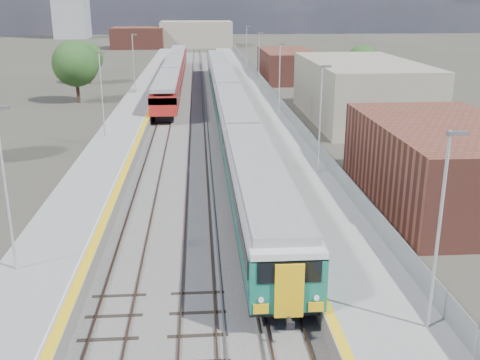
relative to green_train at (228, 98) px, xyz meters
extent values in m
plane|color=#47443A|center=(-1.50, 4.36, -2.38)|extent=(320.00, 320.00, 0.00)
cube|color=#565451|center=(-3.75, 6.86, -2.35)|extent=(10.50, 155.00, 0.06)
cube|color=#4C3323|center=(-0.72, 9.36, -2.27)|extent=(0.07, 160.00, 0.14)
cube|color=#4C3323|center=(0.72, 9.36, -2.27)|extent=(0.07, 160.00, 0.14)
cube|color=#4C3323|center=(-4.22, 9.36, -2.27)|extent=(0.07, 160.00, 0.14)
cube|color=#4C3323|center=(-2.78, 9.36, -2.27)|extent=(0.07, 160.00, 0.14)
cube|color=#4C3323|center=(-7.72, 9.36, -2.27)|extent=(0.07, 160.00, 0.14)
cube|color=#4C3323|center=(-6.28, 9.36, -2.27)|extent=(0.07, 160.00, 0.14)
cube|color=gray|center=(-1.05, 9.36, -2.28)|extent=(0.08, 160.00, 0.10)
cube|color=gray|center=(-2.45, 9.36, -2.28)|extent=(0.08, 160.00, 0.10)
cube|color=slate|center=(3.75, 6.86, -1.88)|extent=(4.70, 155.00, 1.00)
cube|color=gray|center=(3.75, 6.86, -1.37)|extent=(4.70, 155.00, 0.03)
cube|color=gold|center=(1.65, 6.86, -1.35)|extent=(0.40, 155.00, 0.01)
cube|color=gray|center=(5.95, 6.86, -0.78)|extent=(0.06, 155.00, 1.20)
cylinder|color=#9EA0A3|center=(5.10, -43.64, 2.39)|extent=(0.12, 0.12, 7.50)
cube|color=#4C4C4F|center=(5.35, -43.64, 6.04)|extent=(0.70, 0.18, 0.14)
cylinder|color=#9EA0A3|center=(5.10, -23.64, 2.39)|extent=(0.12, 0.12, 7.50)
cube|color=#4C4C4F|center=(5.35, -23.64, 6.04)|extent=(0.70, 0.18, 0.14)
cylinder|color=#9EA0A3|center=(5.10, -3.64, 2.39)|extent=(0.12, 0.12, 7.50)
cube|color=#4C4C4F|center=(5.35, -3.64, 6.04)|extent=(0.70, 0.18, 0.14)
cylinder|color=#9EA0A3|center=(5.10, 16.36, 2.39)|extent=(0.12, 0.12, 7.50)
cube|color=#4C4C4F|center=(5.35, 16.36, 6.04)|extent=(0.70, 0.18, 0.14)
cylinder|color=#9EA0A3|center=(5.10, 36.36, 2.39)|extent=(0.12, 0.12, 7.50)
cube|color=#4C4C4F|center=(5.35, 36.36, 6.04)|extent=(0.70, 0.18, 0.14)
cube|color=slate|center=(-10.55, 6.86, -1.88)|extent=(4.30, 155.00, 1.00)
cube|color=gray|center=(-10.55, 6.86, -1.37)|extent=(4.30, 155.00, 0.03)
cube|color=gold|center=(-8.65, 6.86, -1.35)|extent=(0.45, 155.00, 0.01)
cube|color=silver|center=(-9.00, 6.86, -1.35)|extent=(0.08, 155.00, 0.01)
cylinder|color=#9EA0A3|center=(-11.70, -37.64, 2.39)|extent=(0.12, 0.12, 7.50)
cube|color=#4C4C4F|center=(-11.45, -37.64, 6.04)|extent=(0.70, 0.18, 0.14)
cylinder|color=#9EA0A3|center=(-11.70, -11.64, 2.39)|extent=(0.12, 0.12, 7.50)
cube|color=#4C4C4F|center=(-11.45, -11.64, 6.04)|extent=(0.70, 0.18, 0.14)
cylinder|color=#9EA0A3|center=(-11.70, 14.36, 2.39)|extent=(0.12, 0.12, 7.50)
cube|color=#4C4C4F|center=(-11.45, 14.36, 6.04)|extent=(0.70, 0.18, 0.14)
cube|color=brown|center=(12.50, -27.64, 0.22)|extent=(9.00, 16.00, 5.20)
cube|color=gray|center=(14.50, -0.64, 0.82)|extent=(11.00, 22.00, 6.40)
cube|color=brown|center=(11.50, 32.36, 0.02)|extent=(8.00, 18.00, 4.80)
cube|color=gray|center=(-3.50, 104.36, 1.12)|extent=(20.00, 14.00, 7.00)
cube|color=brown|center=(-19.50, 99.36, 0.42)|extent=(14.00, 12.00, 5.60)
cube|color=black|center=(0.00, -31.63, -1.44)|extent=(2.89, 20.74, 0.49)
cube|color=#105444|center=(0.00, -31.63, -0.59)|extent=(3.00, 20.74, 1.21)
cube|color=black|center=(0.00, -31.63, 0.37)|extent=(3.06, 20.74, 0.83)
cube|color=silver|center=(0.00, -31.63, 1.03)|extent=(3.00, 20.74, 0.51)
cube|color=gray|center=(0.00, -31.63, 1.48)|extent=(2.66, 20.74, 0.43)
cube|color=black|center=(0.00, -10.39, -1.44)|extent=(2.89, 20.74, 0.49)
cube|color=#105444|center=(0.00, -10.39, -0.59)|extent=(3.00, 20.74, 1.21)
cube|color=black|center=(0.00, -10.39, 0.37)|extent=(3.06, 20.74, 0.83)
cube|color=silver|center=(0.00, -10.39, 1.03)|extent=(3.00, 20.74, 0.51)
cube|color=gray|center=(0.00, -10.39, 1.48)|extent=(2.66, 20.74, 0.43)
cube|color=black|center=(0.00, 10.85, -1.44)|extent=(2.89, 20.74, 0.49)
cube|color=#105444|center=(0.00, 10.85, -0.59)|extent=(3.00, 20.74, 1.21)
cube|color=black|center=(0.00, 10.85, 0.37)|extent=(3.06, 20.74, 0.83)
cube|color=silver|center=(0.00, 10.85, 1.03)|extent=(3.00, 20.74, 0.51)
cube|color=gray|center=(0.00, 10.85, 1.48)|extent=(2.66, 20.74, 0.43)
cube|color=black|center=(0.00, 32.09, -1.44)|extent=(2.89, 20.74, 0.49)
cube|color=#105444|center=(0.00, 32.09, -0.59)|extent=(3.00, 20.74, 1.21)
cube|color=black|center=(0.00, 32.09, 0.37)|extent=(3.06, 20.74, 0.83)
cube|color=silver|center=(0.00, 32.09, 1.03)|extent=(3.00, 20.74, 0.51)
cube|color=gray|center=(0.00, 32.09, 1.48)|extent=(2.66, 20.74, 0.43)
cube|color=#105444|center=(0.00, -42.27, -0.09)|extent=(2.98, 0.64, 2.23)
cube|color=black|center=(0.00, -42.60, 0.55)|extent=(2.45, 0.06, 0.85)
cube|color=gold|center=(0.00, -42.66, -0.19)|extent=(1.12, 0.11, 2.23)
cube|color=black|center=(-7.00, 6.69, -1.88)|extent=(1.98, 16.85, 0.69)
cube|color=maroon|center=(-7.00, 6.69, -0.24)|extent=(2.92, 19.83, 2.09)
cube|color=black|center=(-7.00, 6.69, 0.29)|extent=(2.98, 19.83, 0.73)
cube|color=gray|center=(-7.00, 6.69, 1.33)|extent=(2.61, 19.83, 0.42)
cube|color=black|center=(-7.00, 27.01, -1.88)|extent=(1.98, 16.85, 0.69)
cube|color=maroon|center=(-7.00, 27.01, -0.24)|extent=(2.92, 19.83, 2.09)
cube|color=black|center=(-7.00, 27.01, 0.29)|extent=(2.98, 19.83, 0.73)
cube|color=gray|center=(-7.00, 27.01, 1.33)|extent=(2.61, 19.83, 0.42)
cube|color=black|center=(-7.00, 47.34, -1.88)|extent=(1.98, 16.85, 0.69)
cube|color=maroon|center=(-7.00, 47.34, -0.24)|extent=(2.92, 19.83, 2.09)
cube|color=black|center=(-7.00, 47.34, 0.29)|extent=(2.98, 19.83, 0.73)
cube|color=gray|center=(-7.00, 47.34, 1.33)|extent=(2.61, 19.83, 0.42)
cylinder|color=#382619|center=(-18.78, 12.32, -0.99)|extent=(0.44, 0.44, 2.77)
sphere|color=#234A1C|center=(-18.78, 12.32, 2.63)|extent=(5.85, 5.85, 5.85)
cylinder|color=#382619|center=(-20.47, 29.75, -1.25)|extent=(0.44, 0.44, 2.25)
sphere|color=#234A1C|center=(-20.47, 29.75, 1.69)|extent=(4.76, 4.76, 4.76)
cylinder|color=#382619|center=(20.27, 18.70, -1.22)|extent=(0.44, 0.44, 2.31)
sphere|color=#234A1C|center=(20.27, 18.70, 1.80)|extent=(4.88, 4.88, 4.88)
camera|label=1|loc=(-3.25, -61.36, 10.28)|focal=42.00mm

